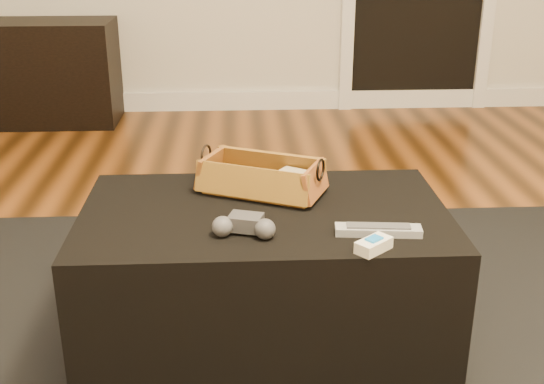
{
  "coord_description": "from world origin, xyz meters",
  "views": [
    {
      "loc": [
        0.14,
        -1.66,
        1.17
      ],
      "look_at": [
        0.23,
        0.02,
        0.49
      ],
      "focal_mm": 45.0,
      "sensor_mm": 36.0,
      "label": 1
    }
  ],
  "objects_px": {
    "wicker_basket": "(262,179)",
    "silver_remote": "(378,230)",
    "tv_remote": "(254,186)",
    "game_controller": "(245,226)",
    "cream_gadget": "(374,245)",
    "ottoman": "(265,278)"
  },
  "relations": [
    {
      "from": "wicker_basket",
      "to": "silver_remote",
      "type": "height_order",
      "value": "wicker_basket"
    },
    {
      "from": "ottoman",
      "to": "tv_remote",
      "type": "xyz_separation_m",
      "value": [
        -0.02,
        0.12,
        0.23
      ]
    },
    {
      "from": "ottoman",
      "to": "cream_gadget",
      "type": "xyz_separation_m",
      "value": [
        0.25,
        -0.26,
        0.23
      ]
    },
    {
      "from": "ottoman",
      "to": "tv_remote",
      "type": "height_order",
      "value": "tv_remote"
    },
    {
      "from": "game_controller",
      "to": "cream_gadget",
      "type": "relative_size",
      "value": 1.67
    },
    {
      "from": "wicker_basket",
      "to": "game_controller",
      "type": "distance_m",
      "value": 0.29
    },
    {
      "from": "ottoman",
      "to": "wicker_basket",
      "type": "relative_size",
      "value": 2.54
    },
    {
      "from": "wicker_basket",
      "to": "cream_gadget",
      "type": "height_order",
      "value": "wicker_basket"
    },
    {
      "from": "ottoman",
      "to": "silver_remote",
      "type": "relative_size",
      "value": 4.55
    },
    {
      "from": "ottoman",
      "to": "silver_remote",
      "type": "bearing_deg",
      "value": -31.19
    },
    {
      "from": "tv_remote",
      "to": "wicker_basket",
      "type": "height_order",
      "value": "wicker_basket"
    },
    {
      "from": "game_controller",
      "to": "silver_remote",
      "type": "height_order",
      "value": "game_controller"
    },
    {
      "from": "game_controller",
      "to": "cream_gadget",
      "type": "distance_m",
      "value": 0.32
    },
    {
      "from": "wicker_basket",
      "to": "silver_remote",
      "type": "xyz_separation_m",
      "value": [
        0.28,
        -0.3,
        -0.03
      ]
    },
    {
      "from": "silver_remote",
      "to": "tv_remote",
      "type": "bearing_deg",
      "value": 135.89
    },
    {
      "from": "tv_remote",
      "to": "ottoman",
      "type": "bearing_deg",
      "value": -60.87
    },
    {
      "from": "ottoman",
      "to": "silver_remote",
      "type": "distance_m",
      "value": 0.39
    },
    {
      "from": "wicker_basket",
      "to": "game_controller",
      "type": "xyz_separation_m",
      "value": [
        -0.05,
        -0.29,
        -0.02
      ]
    },
    {
      "from": "ottoman",
      "to": "tv_remote",
      "type": "relative_size",
      "value": 5.36
    },
    {
      "from": "tv_remote",
      "to": "silver_remote",
      "type": "xyz_separation_m",
      "value": [
        0.3,
        -0.29,
        -0.01
      ]
    },
    {
      "from": "ottoman",
      "to": "silver_remote",
      "type": "xyz_separation_m",
      "value": [
        0.28,
        -0.17,
        0.22
      ]
    },
    {
      "from": "wicker_basket",
      "to": "cream_gadget",
      "type": "xyz_separation_m",
      "value": [
        0.25,
        -0.39,
        -0.03
      ]
    }
  ]
}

